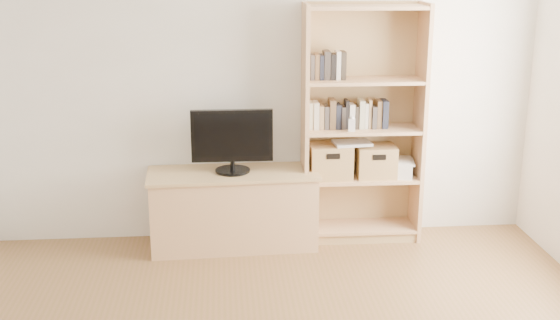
{
  "coord_description": "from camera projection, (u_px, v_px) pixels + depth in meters",
  "views": [
    {
      "loc": [
        -0.34,
        -3.14,
        2.31
      ],
      "look_at": [
        0.09,
        1.9,
        0.83
      ],
      "focal_mm": 45.0,
      "sensor_mm": 36.0,
      "label": 1
    }
  ],
  "objects": [
    {
      "name": "back_wall",
      "position": [
        263.0,
        84.0,
        5.71
      ],
      "size": [
        4.5,
        0.02,
        2.6
      ],
      "primitive_type": "cube",
      "color": "silver",
      "rests_on": "floor"
    },
    {
      "name": "books_row_mid",
      "position": [
        363.0,
        114.0,
        5.69
      ],
      "size": [
        0.83,
        0.16,
        0.22
      ],
      "primitive_type": "cube",
      "rotation": [
        0.0,
        0.0,
        0.0
      ],
      "color": "#B5B090",
      "rests_on": "bookshelf"
    },
    {
      "name": "bookshelf",
      "position": [
        363.0,
        125.0,
        5.69
      ],
      "size": [
        0.98,
        0.36,
        1.95
      ],
      "primitive_type": "cube",
      "rotation": [
        0.0,
        0.0,
        -0.01
      ],
      "color": "tan",
      "rests_on": "floor"
    },
    {
      "name": "basket_left",
      "position": [
        330.0,
        161.0,
        5.75
      ],
      "size": [
        0.34,
        0.28,
        0.28
      ],
      "primitive_type": "cube",
      "rotation": [
        0.0,
        0.0,
        0.01
      ],
      "color": "olive",
      "rests_on": "bookshelf"
    },
    {
      "name": "laptop",
      "position": [
        352.0,
        143.0,
        5.72
      ],
      "size": [
        0.32,
        0.24,
        0.02
      ],
      "primitive_type": "cube",
      "rotation": [
        0.0,
        0.0,
        0.1
      ],
      "color": "silver",
      "rests_on": "basket_left"
    },
    {
      "name": "basket_right",
      "position": [
        376.0,
        161.0,
        5.78
      ],
      "size": [
        0.32,
        0.27,
        0.26
      ],
      "primitive_type": "cube",
      "rotation": [
        0.0,
        0.0,
        -0.02
      ],
      "color": "olive",
      "rests_on": "bookshelf"
    },
    {
      "name": "tv_stand",
      "position": [
        233.0,
        210.0,
        5.73
      ],
      "size": [
        1.35,
        0.55,
        0.61
      ],
      "primitive_type": "cube",
      "rotation": [
        0.0,
        0.0,
        0.04
      ],
      "color": "tan",
      "rests_on": "floor"
    },
    {
      "name": "television",
      "position": [
        232.0,
        141.0,
        5.56
      ],
      "size": [
        0.65,
        0.05,
        0.51
      ],
      "primitive_type": "cube",
      "rotation": [
        0.0,
        0.0,
        -0.01
      ],
      "color": "black",
      "rests_on": "tv_stand"
    },
    {
      "name": "baby_monitor",
      "position": [
        352.0,
        125.0,
        5.57
      ],
      "size": [
        0.06,
        0.04,
        0.1
      ],
      "primitive_type": "cube",
      "rotation": [
        0.0,
        0.0,
        -0.18
      ],
      "color": "white",
      "rests_on": "bookshelf"
    },
    {
      "name": "magazine_stack",
      "position": [
        401.0,
        169.0,
        5.82
      ],
      "size": [
        0.23,
        0.29,
        0.12
      ],
      "primitive_type": "cube",
      "rotation": [
        0.0,
        0.0,
        -0.23
      ],
      "color": "beige",
      "rests_on": "bookshelf"
    },
    {
      "name": "books_row_upper",
      "position": [
        337.0,
        67.0,
        5.57
      ],
      "size": [
        0.36,
        0.14,
        0.18
      ],
      "primitive_type": "cube",
      "rotation": [
        0.0,
        0.0,
        -0.04
      ],
      "color": "#B5B090",
      "rests_on": "bookshelf"
    }
  ]
}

